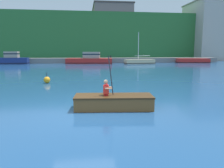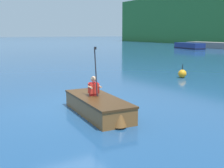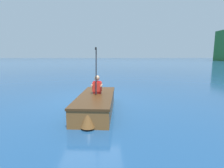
% 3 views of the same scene
% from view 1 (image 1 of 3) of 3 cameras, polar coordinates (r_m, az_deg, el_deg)
% --- Properties ---
extents(ground_plane, '(300.00, 300.00, 0.00)m').
position_cam_1_polar(ground_plane, '(7.93, -7.51, -7.20)').
color(ground_plane, navy).
extents(shoreline_ridge, '(120.00, 20.00, 10.88)m').
position_cam_1_polar(shoreline_ridge, '(59.86, -7.34, 11.66)').
color(shoreline_ridge, '#2D6B33').
rests_on(shoreline_ridge, ground).
extents(waterfront_warehouse_left, '(9.16, 12.16, 13.10)m').
position_cam_1_polar(waterfront_warehouse_left, '(56.34, -0.15, 13.06)').
color(waterfront_warehouse_left, '#75665B').
rests_on(waterfront_warehouse_left, ground).
extents(waterfront_office_block_center, '(7.60, 11.37, 13.91)m').
position_cam_1_polar(waterfront_office_block_center, '(59.92, 23.09, 12.52)').
color(waterfront_office_block_center, '#B2A899').
rests_on(waterfront_office_block_center, ground).
extents(marina_dock, '(51.33, 2.40, 0.90)m').
position_cam_1_polar(marina_dock, '(41.02, -7.27, 6.14)').
color(marina_dock, slate).
rests_on(marina_dock, ground).
extents(moored_boat_dock_west_inner, '(5.80, 1.76, 2.10)m').
position_cam_1_polar(moored_boat_dock_west_inner, '(39.95, -24.95, 5.81)').
color(moored_boat_dock_west_inner, navy).
rests_on(moored_boat_dock_west_inner, ground).
extents(moored_boat_dock_center_near, '(5.30, 2.40, 5.29)m').
position_cam_1_polar(moored_boat_dock_center_near, '(37.73, 7.21, 5.80)').
color(moored_boat_dock_center_near, '#CCB789').
rests_on(moored_boat_dock_center_near, ground).
extents(moored_boat_dock_center_far, '(6.05, 2.66, 0.79)m').
position_cam_1_polar(moored_boat_dock_center_far, '(43.15, 20.34, 5.68)').
color(moored_boat_dock_center_far, red).
rests_on(moored_boat_dock_center_far, ground).
extents(moored_boat_dock_east_inner, '(8.12, 3.34, 2.02)m').
position_cam_1_polar(moored_boat_dock_east_inner, '(38.20, -5.79, 6.39)').
color(moored_boat_dock_east_inner, red).
rests_on(moored_boat_dock_east_inner, ground).
extents(rowboat_foreground, '(3.05, 1.30, 0.52)m').
position_cam_1_polar(rowboat_foreground, '(8.21, 0.74, -4.50)').
color(rowboat_foreground, brown).
rests_on(rowboat_foreground, ground).
extents(person_paddler, '(0.40, 0.38, 1.47)m').
position_cam_1_polar(person_paddler, '(8.10, -1.50, -1.04)').
color(person_paddler, red).
rests_on(person_paddler, rowboat_foreground).
extents(channel_buoy, '(0.44, 0.44, 0.72)m').
position_cam_1_polar(channel_buoy, '(15.44, -16.64, 1.06)').
color(channel_buoy, orange).
rests_on(channel_buoy, ground).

